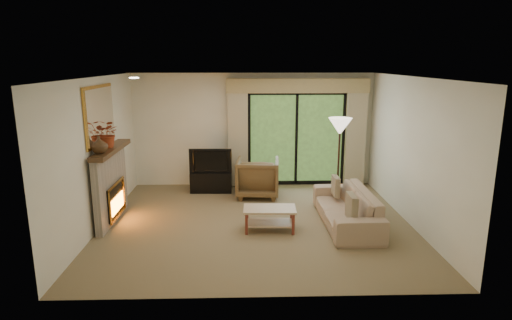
{
  "coord_description": "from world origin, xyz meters",
  "views": [
    {
      "loc": [
        -0.23,
        -7.28,
        2.87
      ],
      "look_at": [
        0.0,
        0.3,
        1.1
      ],
      "focal_mm": 30.0,
      "sensor_mm": 36.0,
      "label": 1
    }
  ],
  "objects_px": {
    "armchair": "(258,177)",
    "media_console": "(211,181)",
    "coffee_table": "(270,219)",
    "sofa": "(346,207)"
  },
  "relations": [
    {
      "from": "armchair",
      "to": "sofa",
      "type": "bearing_deg",
      "value": 136.79
    },
    {
      "from": "armchair",
      "to": "media_console",
      "type": "bearing_deg",
      "value": -15.24
    },
    {
      "from": "armchair",
      "to": "coffee_table",
      "type": "xyz_separation_m",
      "value": [
        0.14,
        -1.93,
        -0.21
      ]
    },
    {
      "from": "sofa",
      "to": "armchair",
      "type": "bearing_deg",
      "value": -138.12
    },
    {
      "from": "media_console",
      "to": "coffee_table",
      "type": "bearing_deg",
      "value": -61.27
    },
    {
      "from": "armchair",
      "to": "coffee_table",
      "type": "height_order",
      "value": "armchair"
    },
    {
      "from": "media_console",
      "to": "armchair",
      "type": "relative_size",
      "value": 1.0
    },
    {
      "from": "media_console",
      "to": "sofa",
      "type": "bearing_deg",
      "value": -36.81
    },
    {
      "from": "coffee_table",
      "to": "armchair",
      "type": "bearing_deg",
      "value": 96.26
    },
    {
      "from": "media_console",
      "to": "coffee_table",
      "type": "distance_m",
      "value": 2.57
    }
  ]
}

